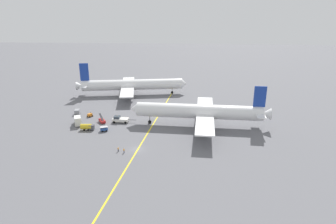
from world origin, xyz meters
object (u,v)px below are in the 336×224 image
(pushback_tug, at_px, (120,119))
(ground_crew_marshaller_foreground, at_px, (124,150))
(gse_gpu_cart_small, at_px, (90,115))
(gse_catering_truck_tall, at_px, (78,120))
(ground_crew_ramp_agent_by_cones, at_px, (118,149))
(airliner_being_pushed, at_px, (200,112))
(airliner_at_gate_left, at_px, (132,85))
(gse_container_dolly_flat, at_px, (77,112))
(gse_fuel_bowser_stubby, at_px, (88,127))
(gse_baggage_cart_trailing, at_px, (104,129))
(gse_belt_loader_portside, at_px, (102,121))

(pushback_tug, distance_m, ground_crew_marshaller_foreground, 26.98)
(pushback_tug, height_order, gse_gpu_cart_small, pushback_tug)
(ground_crew_marshaller_foreground, bearing_deg, gse_catering_truck_tall, 136.11)
(gse_catering_truck_tall, bearing_deg, ground_crew_ramp_agent_by_cones, -45.53)
(pushback_tug, relative_size, ground_crew_ramp_agent_by_cones, 6.09)
(pushback_tug, xyz_separation_m, ground_crew_marshaller_foreground, (7.19, -26.00, -0.38))
(airliner_being_pushed, height_order, gse_catering_truck_tall, airliner_being_pushed)
(ground_crew_marshaller_foreground, bearing_deg, pushback_tug, 105.45)
(airliner_at_gate_left, bearing_deg, gse_container_dolly_flat, -118.94)
(gse_fuel_bowser_stubby, bearing_deg, airliner_at_gate_left, 81.19)
(gse_container_dolly_flat, bearing_deg, ground_crew_ramp_agent_by_cones, -52.21)
(airliner_being_pushed, xyz_separation_m, pushback_tug, (-31.49, 1.42, -4.53))
(airliner_being_pushed, bearing_deg, airliner_at_gate_left, 129.77)
(gse_baggage_cart_trailing, relative_size, gse_container_dolly_flat, 0.87)
(gse_baggage_cart_trailing, xyz_separation_m, gse_belt_loader_portside, (-3.19, 8.50, -0.04))
(pushback_tug, bearing_deg, gse_catering_truck_tall, -166.29)
(gse_fuel_bowser_stubby, bearing_deg, ground_crew_ramp_agent_by_cones, -46.82)
(gse_fuel_bowser_stubby, height_order, gse_container_dolly_flat, gse_fuel_bowser_stubby)
(airliner_at_gate_left, xyz_separation_m, airliner_being_pushed, (34.17, -41.05, 0.46))
(airliner_at_gate_left, relative_size, ground_crew_marshaller_foreground, 36.11)
(pushback_tug, bearing_deg, gse_baggage_cart_trailing, -112.43)
(gse_baggage_cart_trailing, xyz_separation_m, gse_catering_truck_tall, (-11.95, 5.54, 0.90))
(airliner_at_gate_left, height_order, gse_fuel_bowser_stubby, airliner_at_gate_left)
(gse_baggage_cart_trailing, bearing_deg, gse_gpu_cart_small, 124.76)
(gse_gpu_cart_small, relative_size, ground_crew_marshaller_foreground, 1.66)
(gse_fuel_bowser_stubby, distance_m, gse_container_dolly_flat, 19.41)
(gse_catering_truck_tall, bearing_deg, airliner_at_gate_left, 73.18)
(gse_gpu_cart_small, height_order, gse_belt_loader_portside, gse_belt_loader_portside)
(gse_baggage_cart_trailing, bearing_deg, pushback_tug, 67.57)
(gse_gpu_cart_small, height_order, ground_crew_ramp_agent_by_cones, gse_gpu_cart_small)
(gse_catering_truck_tall, bearing_deg, gse_baggage_cart_trailing, -24.90)
(airliner_at_gate_left, distance_m, ground_crew_ramp_agent_by_cones, 65.49)
(airliner_at_gate_left, distance_m, gse_belt_loader_portside, 41.01)
(gse_gpu_cart_small, bearing_deg, gse_belt_loader_portside, -41.27)
(gse_gpu_cart_small, height_order, ground_crew_marshaller_foreground, gse_gpu_cart_small)
(gse_baggage_cart_trailing, bearing_deg, ground_crew_marshaller_foreground, -56.30)
(pushback_tug, height_order, gse_fuel_bowser_stubby, pushback_tug)
(airliner_being_pushed, distance_m, gse_gpu_cart_small, 46.23)
(gse_fuel_bowser_stubby, height_order, ground_crew_ramp_agent_by_cones, gse_fuel_bowser_stubby)
(ground_crew_ramp_agent_by_cones, distance_m, ground_crew_marshaller_foreground, 2.17)
(pushback_tug, height_order, gse_catering_truck_tall, gse_catering_truck_tall)
(ground_crew_marshaller_foreground, bearing_deg, gse_gpu_cart_small, 124.20)
(airliner_being_pushed, distance_m, ground_crew_ramp_agent_by_cones, 35.85)
(gse_catering_truck_tall, xyz_separation_m, ground_crew_ramp_agent_by_cones, (20.99, -21.38, -0.95))
(gse_container_dolly_flat, xyz_separation_m, ground_crew_ramp_agent_by_cones, (25.51, -32.90, -0.36))
(pushback_tug, relative_size, gse_baggage_cart_trailing, 3.04)
(pushback_tug, bearing_deg, airliner_being_pushed, -2.58)
(gse_container_dolly_flat, bearing_deg, ground_crew_marshaller_foreground, -50.71)
(airliner_being_pushed, xyz_separation_m, gse_catering_truck_tall, (-47.31, -2.44, -3.98))
(gse_baggage_cart_trailing, distance_m, gse_gpu_cart_small, 17.75)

